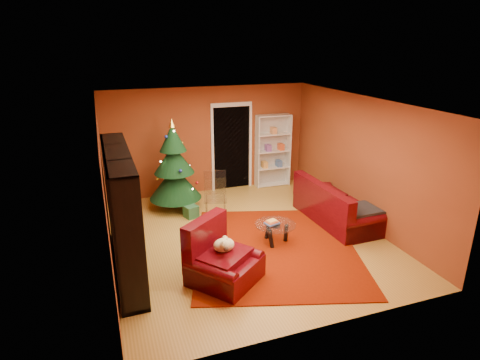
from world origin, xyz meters
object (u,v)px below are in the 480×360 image
object	(u,v)px
gift_box_red	(182,196)
coffee_table	(275,233)
dog	(224,245)
acrylic_chair	(215,199)
christmas_tree	(174,166)
gift_box_green	(191,211)
armchair	(225,258)
white_bookshelf	(273,151)
media_unit	(122,212)
sofa	(337,202)
rug	(276,248)

from	to	relation	value
gift_box_red	coffee_table	bearing A→B (deg)	-65.37
dog	acrylic_chair	distance (m)	2.31
christmas_tree	gift_box_red	bearing A→B (deg)	62.31
dog	coffee_table	distance (m)	1.56
gift_box_green	coffee_table	bearing A→B (deg)	-53.64
gift_box_red	armchair	xyz separation A→B (m)	(-0.04, -3.57, 0.29)
armchair	coffee_table	bearing A→B (deg)	-3.14
gift_box_red	acrylic_chair	world-z (taller)	acrylic_chair
gift_box_red	white_bookshelf	distance (m)	2.62
media_unit	armchair	xyz separation A→B (m)	(1.43, -0.93, -0.61)
coffee_table	christmas_tree	bearing A→B (deg)	122.16
acrylic_chair	christmas_tree	bearing A→B (deg)	145.04
armchair	coffee_table	world-z (taller)	armchair
sofa	christmas_tree	bearing A→B (deg)	57.53
white_bookshelf	media_unit	bearing A→B (deg)	-141.28
gift_box_red	dog	xyz separation A→B (m)	(-0.03, -3.50, 0.49)
gift_box_green	white_bookshelf	size ratio (longest dim) A/B	0.14
armchair	dog	size ratio (longest dim) A/B	2.60
white_bookshelf	armchair	world-z (taller)	white_bookshelf
white_bookshelf	coffee_table	distance (m)	3.29
sofa	coffee_table	world-z (taller)	sofa
christmas_tree	gift_box_green	size ratio (longest dim) A/B	7.87
armchair	sofa	world-z (taller)	sofa
acrylic_chair	rug	bearing A→B (deg)	-50.89
coffee_table	acrylic_chair	bearing A→B (deg)	117.80
gift_box_red	rug	bearing A→B (deg)	-68.16
media_unit	gift_box_green	world-z (taller)	media_unit
armchair	dog	world-z (taller)	armchair
gift_box_red	sofa	size ratio (longest dim) A/B	0.11
rug	media_unit	world-z (taller)	media_unit
sofa	white_bookshelf	bearing A→B (deg)	6.66
white_bookshelf	gift_box_green	bearing A→B (deg)	-150.41
white_bookshelf	sofa	bearing A→B (deg)	-79.78
dog	sofa	xyz separation A→B (m)	(2.86, 1.28, -0.16)
media_unit	dog	distance (m)	1.72
christmas_tree	sofa	xyz separation A→B (m)	(3.04, -1.83, -0.56)
gift_box_red	acrylic_chair	size ratio (longest dim) A/B	0.24
acrylic_chair	media_unit	bearing A→B (deg)	-127.95
coffee_table	acrylic_chair	size ratio (longest dim) A/B	0.83
rug	sofa	world-z (taller)	sofa
rug	coffee_table	bearing A→B (deg)	71.50
gift_box_green	gift_box_red	xyz separation A→B (m)	(0.00, 1.01, -0.02)
christmas_tree	acrylic_chair	world-z (taller)	christmas_tree
sofa	rug	bearing A→B (deg)	110.24
gift_box_red	coffee_table	xyz separation A→B (m)	(1.23, -2.68, 0.09)
armchair	dog	xyz separation A→B (m)	(0.01, 0.07, 0.20)
dog	white_bookshelf	bearing A→B (deg)	17.96
media_unit	acrylic_chair	size ratio (longest dim) A/B	2.87
media_unit	sofa	xyz separation A→B (m)	(4.29, 0.42, -0.57)
sofa	coffee_table	distance (m)	1.68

